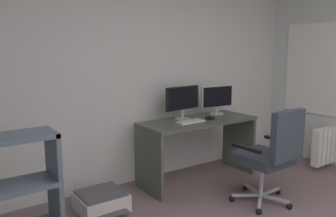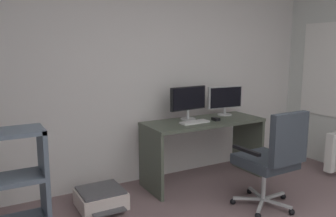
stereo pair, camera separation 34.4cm
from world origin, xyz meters
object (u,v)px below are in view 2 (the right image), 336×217
at_px(desk, 203,137).
at_px(printer, 101,198).
at_px(monitor_main, 188,100).
at_px(monitor_secondary, 225,99).
at_px(keyboard, 195,122).
at_px(office_chair, 273,156).
at_px(computer_mouse, 216,119).

bearing_deg(desk, printer, -177.28).
xyz_separation_m(monitor_main, monitor_secondary, (0.55, -0.00, -0.02)).
bearing_deg(monitor_secondary, keyboard, -161.18).
distance_m(monitor_main, monitor_secondary, 0.55).
height_order(monitor_main, office_chair, monitor_main).
distance_m(keyboard, office_chair, 0.96).
relative_size(desk, keyboard, 4.20).
bearing_deg(monitor_main, printer, -170.55).
bearing_deg(computer_mouse, monitor_main, 142.90).
bearing_deg(keyboard, computer_mouse, -4.09).
height_order(desk, monitor_secondary, monitor_secondary).
relative_size(office_chair, printer, 1.96).
bearing_deg(monitor_secondary, computer_mouse, -145.17).
distance_m(keyboard, computer_mouse, 0.29).
bearing_deg(printer, monitor_secondary, 6.44).
bearing_deg(computer_mouse, keyboard, -178.36).
height_order(keyboard, computer_mouse, computer_mouse).
relative_size(computer_mouse, office_chair, 0.10).
height_order(desk, office_chair, office_chair).
distance_m(monitor_secondary, office_chair, 1.18).
xyz_separation_m(monitor_secondary, printer, (-1.71, -0.19, -0.86)).
bearing_deg(computer_mouse, desk, 148.90).
bearing_deg(computer_mouse, office_chair, -84.50).
bearing_deg(keyboard, monitor_secondary, 16.33).
xyz_separation_m(computer_mouse, printer, (-1.41, 0.02, -0.67)).
relative_size(desk, office_chair, 1.42).
distance_m(monitor_main, computer_mouse, 0.39).
height_order(computer_mouse, office_chair, office_chair).
bearing_deg(monitor_main, keyboard, -102.11).
distance_m(monitor_main, office_chair, 1.19).
relative_size(monitor_main, computer_mouse, 4.95).
xyz_separation_m(monitor_main, computer_mouse, (0.25, -0.21, -0.22)).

